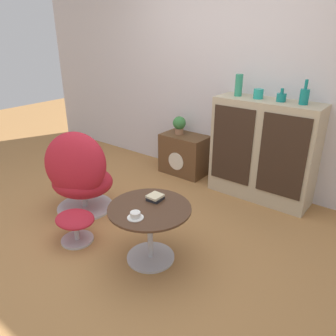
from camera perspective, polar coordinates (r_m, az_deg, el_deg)
The scene contains 14 objects.
ground_plane at distance 3.19m, azimuth -6.80°, elevation -11.28°, with size 12.00×12.00×0.00m, color #A87542.
wall_back at distance 4.04m, azimuth 10.02°, elevation 15.80°, with size 6.40×0.06×2.60m.
sideboard at distance 3.75m, azimuth 16.20°, elevation 2.91°, with size 1.12×0.41×1.11m.
tv_console at distance 4.33m, azimuth 2.85°, elevation 2.41°, with size 0.60×0.37×0.52m.
egg_chair at distance 3.46m, azimuth -15.22°, elevation -1.07°, with size 0.84×0.82×0.90m.
ottoman at distance 3.09m, azimuth -15.85°, elevation -9.06°, with size 0.38×0.32×0.27m.
coffee_table at distance 2.69m, azimuth -3.18°, elevation -9.68°, with size 0.67×0.67×0.49m.
vase_leftmost at distance 3.72m, azimuth 12.22°, elevation 13.92°, with size 0.08×0.08×0.23m.
vase_inner_left at distance 3.64m, azimuth 15.47°, elevation 12.35°, with size 0.10×0.10×0.10m.
vase_inner_right at distance 3.55m, azimuth 19.15°, elevation 11.60°, with size 0.10×0.10×0.13m.
vase_rightmost at distance 3.48m, azimuth 22.66°, elevation 11.50°, with size 0.09×0.09×0.24m.
potted_plant at distance 4.26m, azimuth 1.98°, elevation 7.62°, with size 0.17×0.17×0.23m.
teacup at distance 2.47m, azimuth -5.71°, elevation -8.25°, with size 0.12×0.12×0.05m.
book_stack at distance 2.71m, azimuth -2.25°, elevation -5.14°, with size 0.12×0.13×0.04m.
Camera 1 is at (1.90, -1.83, 1.80)m, focal length 35.00 mm.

